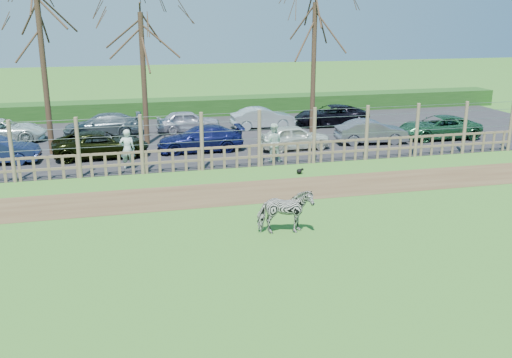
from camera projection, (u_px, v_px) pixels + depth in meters
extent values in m
plane|color=#619543|center=(243.00, 240.00, 16.89)|extent=(120.00, 120.00, 0.00)
cube|color=brown|center=(217.00, 194.00, 21.08)|extent=(34.00, 2.80, 0.01)
cube|color=#232326|center=(184.00, 138.00, 30.40)|extent=(44.00, 13.00, 0.04)
cube|color=#1E4716|center=(171.00, 108.00, 36.77)|extent=(46.00, 2.00, 1.10)
cube|color=brown|center=(202.00, 160.00, 24.22)|extent=(30.00, 0.06, 0.10)
cube|color=brown|center=(202.00, 149.00, 24.08)|extent=(30.00, 0.06, 0.10)
cylinder|color=brown|center=(12.00, 152.00, 22.28)|extent=(0.16, 0.16, 2.50)
cylinder|color=brown|center=(78.00, 148.00, 22.85)|extent=(0.16, 0.16, 2.50)
cylinder|color=brown|center=(142.00, 145.00, 23.42)|extent=(0.16, 0.16, 2.50)
cylinder|color=brown|center=(202.00, 142.00, 24.00)|extent=(0.16, 0.16, 2.50)
cylinder|color=brown|center=(259.00, 139.00, 24.57)|extent=(0.16, 0.16, 2.50)
cylinder|color=brown|center=(314.00, 136.00, 25.14)|extent=(0.16, 0.16, 2.50)
cylinder|color=brown|center=(367.00, 133.00, 25.71)|extent=(0.16, 0.16, 2.50)
cylinder|color=brown|center=(417.00, 130.00, 26.28)|extent=(0.16, 0.16, 2.50)
cylinder|color=brown|center=(465.00, 128.00, 26.86)|extent=(0.16, 0.16, 2.50)
cylinder|color=brown|center=(511.00, 125.00, 27.43)|extent=(0.16, 0.16, 2.50)
cylinder|color=gray|center=(202.00, 142.00, 24.00)|extent=(30.00, 0.02, 0.02)
cylinder|color=gray|center=(202.00, 132.00, 23.88)|extent=(30.00, 0.02, 0.02)
cylinder|color=gray|center=(201.00, 123.00, 23.77)|extent=(30.00, 0.02, 0.02)
cylinder|color=gray|center=(201.00, 115.00, 23.67)|extent=(30.00, 0.02, 0.02)
cylinder|color=#3D2B1E|center=(44.00, 75.00, 26.00)|extent=(0.26, 0.26, 7.50)
cylinder|color=#3D2B1E|center=(144.00, 80.00, 28.10)|extent=(0.26, 0.26, 6.50)
cylinder|color=#3D2B1E|center=(313.00, 70.00, 30.56)|extent=(0.26, 0.26, 7.00)
imported|color=gray|center=(285.00, 212.00, 17.19)|extent=(1.72, 0.91, 1.40)
imported|color=silver|center=(127.00, 149.00, 24.17)|extent=(0.66, 0.47, 1.72)
imported|color=silver|center=(273.00, 142.00, 25.41)|extent=(1.00, 0.88, 1.72)
sphere|color=black|center=(299.00, 171.00, 23.74)|extent=(0.23, 0.23, 0.23)
sphere|color=black|center=(302.00, 169.00, 23.75)|extent=(0.11, 0.11, 0.11)
imported|color=black|center=(101.00, 144.00, 26.24)|extent=(4.40, 2.18, 1.20)
imported|color=#11174F|center=(200.00, 139.00, 27.39)|extent=(4.16, 1.75, 1.20)
imported|color=white|center=(294.00, 137.00, 27.77)|extent=(3.59, 1.60, 1.20)
imported|color=#585B65|center=(371.00, 132.00, 29.02)|extent=(3.76, 1.66, 1.20)
imported|color=#235836|center=(439.00, 127.00, 30.15)|extent=(4.40, 2.16, 1.20)
imported|color=silver|center=(2.00, 131.00, 29.26)|extent=(4.36, 2.07, 1.20)
imported|color=slate|center=(103.00, 125.00, 30.77)|extent=(4.18, 1.78, 1.20)
imported|color=silver|center=(188.00, 121.00, 31.81)|extent=(3.57, 1.54, 1.20)
imported|color=#B0BFC2|center=(263.00, 118.00, 32.78)|extent=(3.66, 1.33, 1.20)
imported|color=black|center=(331.00, 115.00, 33.63)|extent=(4.50, 2.44, 1.20)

